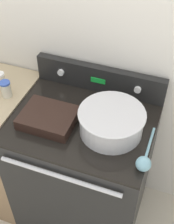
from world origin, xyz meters
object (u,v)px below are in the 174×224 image
Objects in this scene: mixing_bowl at (111,121)px; ladle at (144,162)px; spice_jar_blue_cap at (6,89)px; spice_jar_white_cap at (1,80)px; casserole_dish at (48,117)px.

ladle is (0.22, -0.17, -0.04)m from mixing_bowl.
spice_jar_blue_cap is 0.10m from spice_jar_white_cap.
ladle is 0.91m from spice_jar_blue_cap.
casserole_dish is 0.34m from spice_jar_blue_cap.
mixing_bowl reaches higher than spice_jar_white_cap.
spice_jar_blue_cap is 1.01× the size of spice_jar_white_cap.
mixing_bowl is 1.13× the size of ladle.
spice_jar_white_cap reaches higher than ladle.
mixing_bowl is 3.43× the size of spice_jar_blue_cap.
ladle is 3.06× the size of spice_jar_white_cap.
spice_jar_white_cap is at bearing 138.80° from spice_jar_blue_cap.
mixing_bowl is 3.46× the size of spice_jar_white_cap.
mixing_bowl is 0.75m from spice_jar_white_cap.
spice_jar_white_cap is (-0.95, 0.28, 0.03)m from ladle.
casserole_dish is at bearing 168.26° from ladle.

